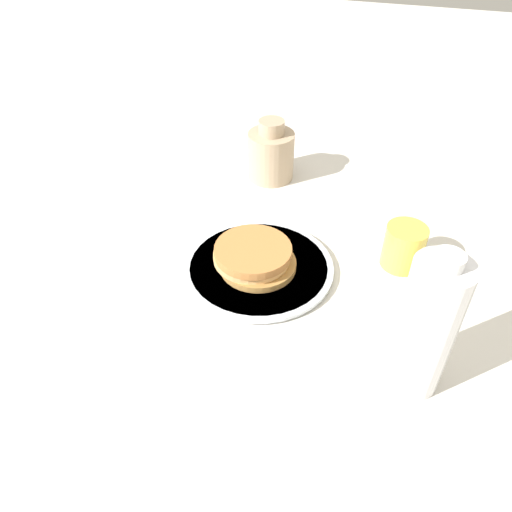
% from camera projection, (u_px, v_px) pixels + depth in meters
% --- Properties ---
extents(ground_plane, '(4.00, 4.00, 0.00)m').
position_uv_depth(ground_plane, '(256.00, 276.00, 0.91)').
color(ground_plane, silver).
extents(plate, '(0.27, 0.27, 0.01)m').
position_uv_depth(plate, '(256.00, 267.00, 0.92)').
color(plate, silver).
rests_on(plate, ground_plane).
extents(pancake_stack, '(0.14, 0.15, 0.04)m').
position_uv_depth(pancake_stack, '(254.00, 256.00, 0.90)').
color(pancake_stack, '#B18141').
rests_on(pancake_stack, plate).
extents(juice_glass, '(0.07, 0.07, 0.08)m').
position_uv_depth(juice_glass, '(404.00, 247.00, 0.91)').
color(juice_glass, yellow).
rests_on(juice_glass, ground_plane).
extents(cream_jug, '(0.10, 0.10, 0.14)m').
position_uv_depth(cream_jug, '(271.00, 154.00, 1.13)').
color(cream_jug, tan).
rests_on(cream_jug, ground_plane).
extents(water_bottle_near, '(0.08, 0.08, 0.24)m').
position_uv_depth(water_bottle_near, '(426.00, 327.00, 0.66)').
color(water_bottle_near, white).
rests_on(water_bottle_near, ground_plane).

